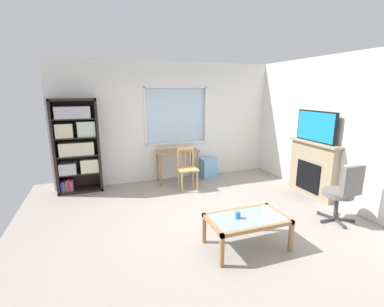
{
  "coord_description": "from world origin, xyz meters",
  "views": [
    {
      "loc": [
        -1.61,
        -3.81,
        2.13
      ],
      "look_at": [
        -0.07,
        0.55,
        1.04
      ],
      "focal_mm": 25.22,
      "sensor_mm": 36.0,
      "label": 1
    }
  ],
  "objects_px": {
    "bookshelf": "(77,144)",
    "office_chair": "(343,191)",
    "sippy_cup": "(238,215)",
    "fireplace": "(312,168)",
    "coffee_table": "(247,221)",
    "wooden_chair": "(187,168)",
    "tv": "(316,126)",
    "desk_under_window": "(177,156)",
    "plastic_drawer_unit": "(208,168)"
  },
  "relations": [
    {
      "from": "bookshelf",
      "to": "office_chair",
      "type": "xyz_separation_m",
      "value": [
        4.07,
        -2.97,
        -0.48
      ]
    },
    {
      "from": "sippy_cup",
      "to": "fireplace",
      "type": "bearing_deg",
      "value": 27.17
    },
    {
      "from": "bookshelf",
      "to": "coffee_table",
      "type": "xyz_separation_m",
      "value": [
        2.26,
        -3.07,
        -0.66
      ]
    },
    {
      "from": "wooden_chair",
      "to": "office_chair",
      "type": "height_order",
      "value": "office_chair"
    },
    {
      "from": "bookshelf",
      "to": "tv",
      "type": "relative_size",
      "value": 2.01
    },
    {
      "from": "desk_under_window",
      "to": "office_chair",
      "type": "distance_m",
      "value": 3.45
    },
    {
      "from": "plastic_drawer_unit",
      "to": "tv",
      "type": "xyz_separation_m",
      "value": [
        1.56,
        -1.76,
        1.19
      ]
    },
    {
      "from": "tv",
      "to": "plastic_drawer_unit",
      "type": "bearing_deg",
      "value": 131.46
    },
    {
      "from": "office_chair",
      "to": "sippy_cup",
      "type": "relative_size",
      "value": 11.11
    },
    {
      "from": "bookshelf",
      "to": "desk_under_window",
      "type": "height_order",
      "value": "bookshelf"
    },
    {
      "from": "desk_under_window",
      "to": "plastic_drawer_unit",
      "type": "height_order",
      "value": "desk_under_window"
    },
    {
      "from": "tv",
      "to": "fireplace",
      "type": "bearing_deg",
      "value": 0.0
    },
    {
      "from": "bookshelf",
      "to": "wooden_chair",
      "type": "xyz_separation_m",
      "value": [
        2.22,
        -0.62,
        -0.57
      ]
    },
    {
      "from": "bookshelf",
      "to": "sippy_cup",
      "type": "relative_size",
      "value": 21.86
    },
    {
      "from": "sippy_cup",
      "to": "office_chair",
      "type": "bearing_deg",
      "value": 2.33
    },
    {
      "from": "bookshelf",
      "to": "coffee_table",
      "type": "relative_size",
      "value": 1.83
    },
    {
      "from": "bookshelf",
      "to": "plastic_drawer_unit",
      "type": "relative_size",
      "value": 4.1
    },
    {
      "from": "fireplace",
      "to": "coffee_table",
      "type": "bearing_deg",
      "value": -151.12
    },
    {
      "from": "plastic_drawer_unit",
      "to": "tv",
      "type": "distance_m",
      "value": 2.63
    },
    {
      "from": "bookshelf",
      "to": "fireplace",
      "type": "relative_size",
      "value": 1.59
    },
    {
      "from": "wooden_chair",
      "to": "plastic_drawer_unit",
      "type": "xyz_separation_m",
      "value": [
        0.73,
        0.56,
        -0.22
      ]
    },
    {
      "from": "plastic_drawer_unit",
      "to": "sippy_cup",
      "type": "xyz_separation_m",
      "value": [
        -0.82,
        -2.99,
        0.25
      ]
    },
    {
      "from": "desk_under_window",
      "to": "plastic_drawer_unit",
      "type": "distance_m",
      "value": 0.9
    },
    {
      "from": "wooden_chair",
      "to": "plastic_drawer_unit",
      "type": "bearing_deg",
      "value": 37.64
    },
    {
      "from": "wooden_chair",
      "to": "sippy_cup",
      "type": "xyz_separation_m",
      "value": [
        -0.09,
        -2.43,
        0.02
      ]
    },
    {
      "from": "fireplace",
      "to": "sippy_cup",
      "type": "distance_m",
      "value": 2.7
    },
    {
      "from": "desk_under_window",
      "to": "sippy_cup",
      "type": "height_order",
      "value": "desk_under_window"
    },
    {
      "from": "wooden_chair",
      "to": "sippy_cup",
      "type": "relative_size",
      "value": 10.0
    },
    {
      "from": "bookshelf",
      "to": "desk_under_window",
      "type": "xyz_separation_m",
      "value": [
        2.14,
        -0.11,
        -0.4
      ]
    },
    {
      "from": "bookshelf",
      "to": "coffee_table",
      "type": "bearing_deg",
      "value": -53.6
    },
    {
      "from": "sippy_cup",
      "to": "coffee_table",
      "type": "bearing_deg",
      "value": -7.0
    },
    {
      "from": "tv",
      "to": "coffee_table",
      "type": "height_order",
      "value": "tv"
    },
    {
      "from": "bookshelf",
      "to": "wooden_chair",
      "type": "distance_m",
      "value": 2.37
    },
    {
      "from": "office_chair",
      "to": "plastic_drawer_unit",
      "type": "bearing_deg",
      "value": 111.04
    },
    {
      "from": "wooden_chair",
      "to": "plastic_drawer_unit",
      "type": "distance_m",
      "value": 0.95
    },
    {
      "from": "bookshelf",
      "to": "tv",
      "type": "bearing_deg",
      "value": -21.97
    },
    {
      "from": "wooden_chair",
      "to": "tv",
      "type": "distance_m",
      "value": 2.75
    },
    {
      "from": "tv",
      "to": "office_chair",
      "type": "height_order",
      "value": "tv"
    },
    {
      "from": "bookshelf",
      "to": "fireplace",
      "type": "distance_m",
      "value": 4.9
    },
    {
      "from": "bookshelf",
      "to": "fireplace",
      "type": "xyz_separation_m",
      "value": [
        4.52,
        -1.82,
        -0.47
      ]
    },
    {
      "from": "wooden_chair",
      "to": "office_chair",
      "type": "relative_size",
      "value": 0.9
    },
    {
      "from": "desk_under_window",
      "to": "wooden_chair",
      "type": "bearing_deg",
      "value": -81.64
    },
    {
      "from": "coffee_table",
      "to": "desk_under_window",
      "type": "bearing_deg",
      "value": 92.28
    },
    {
      "from": "tv",
      "to": "desk_under_window",
      "type": "bearing_deg",
      "value": 144.09
    },
    {
      "from": "sippy_cup",
      "to": "wooden_chair",
      "type": "bearing_deg",
      "value": 87.79
    },
    {
      "from": "bookshelf",
      "to": "sippy_cup",
      "type": "distance_m",
      "value": 3.76
    },
    {
      "from": "bookshelf",
      "to": "tv",
      "type": "xyz_separation_m",
      "value": [
        4.5,
        -1.82,
        0.39
      ]
    },
    {
      "from": "coffee_table",
      "to": "sippy_cup",
      "type": "distance_m",
      "value": 0.17
    },
    {
      "from": "plastic_drawer_unit",
      "to": "tv",
      "type": "bearing_deg",
      "value": -48.54
    },
    {
      "from": "fireplace",
      "to": "coffee_table",
      "type": "distance_m",
      "value": 2.59
    }
  ]
}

